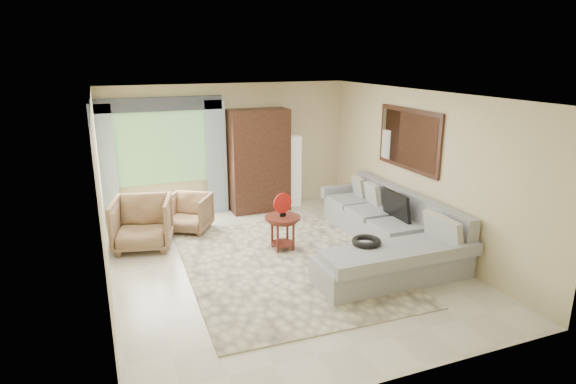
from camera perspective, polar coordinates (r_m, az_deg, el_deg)
name	(u,v)px	position (r m, az deg, el deg)	size (l,w,h in m)	color
ground	(281,264)	(7.58, -0.79, -8.53)	(6.00, 6.00, 0.00)	silver
area_rug	(286,264)	(7.56, -0.23, -8.51)	(3.00, 4.00, 0.02)	beige
sectional_sofa	(386,236)	(8.09, 11.59, -5.08)	(2.30, 3.46, 0.90)	#9A9BA2
tv_screen	(396,205)	(8.23, 12.64, -1.55)	(0.06, 0.74, 0.48)	black
garden_hose	(366,241)	(7.08, 9.28, -5.80)	(0.43, 0.43, 0.09)	black
coffee_table	(283,232)	(7.99, -0.64, -4.80)	(0.59, 0.59, 0.59)	#471813
red_disc	(283,203)	(7.83, -0.65, -1.32)	(0.34, 0.34, 0.03)	#AF1811
armchair_left	(142,223)	(8.41, -16.88, -3.55)	(0.93, 0.95, 0.87)	#957A51
armchair_right	(189,213)	(9.02, -11.69, -2.45)	(0.73, 0.75, 0.69)	#9C7F55
potted_plant	(128,215)	(9.50, -18.43, -2.63)	(0.44, 0.38, 0.49)	#999999
armoire	(259,161)	(9.87, -3.45, 3.71)	(1.20, 0.55, 2.10)	black
floor_lamp	(294,171)	(10.27, 0.72, 2.50)	(0.24, 0.24, 1.50)	silver
window	(161,148)	(9.65, -14.79, 5.04)	(1.80, 0.04, 1.40)	#669E59
curtain_left	(105,166)	(9.54, -20.87, 2.86)	(0.40, 0.08, 2.30)	#9EB7CC
curtain_right	(216,158)	(9.78, -8.50, 4.05)	(0.40, 0.08, 2.30)	#9EB7CC
valance	(158,104)	(9.46, -15.10, 10.02)	(2.40, 0.12, 0.26)	#1E232D
wall_mirror	(408,139)	(8.50, 14.09, 6.06)	(0.05, 1.70, 1.05)	black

